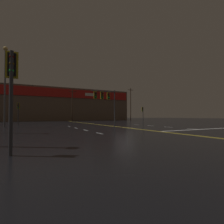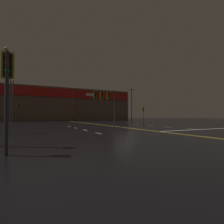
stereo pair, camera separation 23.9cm
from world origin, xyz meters
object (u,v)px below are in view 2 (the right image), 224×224
(streetlight_near_right, at_px, (11,92))
(streetlight_far_left, at_px, (13,95))
(traffic_signal_corner_northeast, at_px, (143,111))
(traffic_signal_corner_northwest, at_px, (19,109))
(traffic_signal_corner_southwest, at_px, (7,79))
(streetlight_near_left, at_px, (6,76))
(traffic_signal_median, at_px, (105,98))

(streetlight_near_right, xyz_separation_m, streetlight_far_left, (-0.03, 6.83, 0.18))
(traffic_signal_corner_northeast, distance_m, streetlight_near_right, 26.37)
(traffic_signal_corner_northwest, distance_m, streetlight_near_right, 7.11)
(traffic_signal_corner_southwest, xyz_separation_m, streetlight_near_left, (-1.81, 19.13, 3.82))
(streetlight_near_left, bearing_deg, traffic_signal_median, -25.43)
(traffic_signal_median, distance_m, traffic_signal_corner_northwest, 14.37)
(streetlight_near_right, relative_size, streetlight_far_left, 0.96)
(traffic_signal_median, relative_size, streetlight_near_right, 0.54)
(traffic_signal_corner_southwest, relative_size, streetlight_far_left, 0.40)
(traffic_signal_corner_southwest, xyz_separation_m, traffic_signal_corner_northwest, (-0.36, 23.49, -0.22))
(traffic_signal_corner_northwest, relative_size, streetlight_near_right, 0.38)
(traffic_signal_corner_southwest, xyz_separation_m, streetlight_near_right, (-1.96, 29.60, 3.04))
(traffic_signal_corner_northwest, bearing_deg, traffic_signal_median, -44.02)
(streetlight_far_left, bearing_deg, traffic_signal_median, -62.51)
(streetlight_near_right, distance_m, streetlight_far_left, 6.83)
(traffic_signal_corner_southwest, bearing_deg, streetlight_near_left, 95.42)
(streetlight_near_right, bearing_deg, traffic_signal_corner_northeast, -13.58)
(streetlight_near_left, bearing_deg, traffic_signal_corner_southwest, -84.58)
(traffic_signal_corner_southwest, distance_m, traffic_signal_corner_northwest, 23.49)
(traffic_signal_corner_northeast, xyz_separation_m, streetlight_far_left, (-25.46, 12.97, 3.52))
(traffic_signal_corner_northwest, bearing_deg, traffic_signal_corner_southwest, -89.11)
(traffic_signal_corner_northeast, xyz_separation_m, streetlight_near_left, (-25.29, -4.34, 4.11))
(traffic_signal_median, distance_m, streetlight_near_right, 20.08)
(traffic_signal_median, relative_size, traffic_signal_corner_southwest, 1.29)
(streetlight_near_right, bearing_deg, streetlight_near_left, -89.22)
(traffic_signal_corner_southwest, bearing_deg, traffic_signal_median, 53.76)
(traffic_signal_median, xyz_separation_m, streetlight_far_left, (-11.91, 22.89, 2.21))
(traffic_signal_corner_northeast, relative_size, streetlight_far_left, 0.36)
(traffic_signal_corner_southwest, distance_m, streetlight_far_left, 36.63)
(traffic_signal_corner_southwest, height_order, traffic_signal_corner_northeast, traffic_signal_corner_southwest)
(streetlight_near_left, relative_size, streetlight_far_left, 1.11)
(traffic_signal_corner_northeast, height_order, streetlight_near_left, streetlight_near_left)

